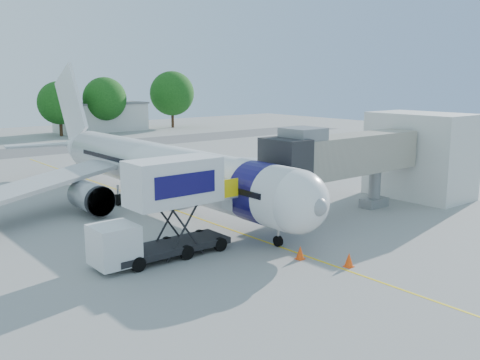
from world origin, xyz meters
TOP-DOWN VIEW (x-y plane):
  - ground at (0.00, 0.00)m, footprint 160.00×160.00m
  - guidance_line at (0.00, 0.00)m, footprint 0.15×70.00m
  - taxiway_strip at (0.00, 42.00)m, footprint 120.00×10.00m
  - aircraft at (0.00, 4.12)m, footprint 34.17×37.73m
  - jet_bridge at (7.99, -7.00)m, footprint 13.90×3.20m
  - terminal_stub at (18.50, -7.00)m, footprint 5.00×8.00m
  - catering_hiloader at (-6.26, -7.00)m, footprint 8.50×2.44m
  - ground_tug at (3.56, -16.28)m, footprint 4.12×3.13m
  - safety_cone_a at (-0.64, -11.96)m, footprint 0.48×0.48m
  - safety_cone_b at (0.49, -14.44)m, footprint 0.49×0.49m
  - outbuilding_right at (22.00, 62.00)m, footprint 16.40×7.40m
  - tree_e at (12.89, 58.30)m, footprint 7.28×7.28m
  - tree_f at (21.55, 59.22)m, footprint 7.81×7.81m
  - tree_g at (36.16, 59.76)m, footprint 8.73×8.73m

SIDE VIEW (x-z plane):
  - ground at x=0.00m, z-range 0.00..0.00m
  - taxiway_strip at x=0.00m, z-range 0.00..0.01m
  - guidance_line at x=0.00m, z-range 0.00..0.01m
  - safety_cone_a at x=-0.64m, z-range -0.02..0.75m
  - safety_cone_b at x=0.49m, z-range -0.02..0.77m
  - ground_tug at x=3.56m, z-range 0.04..1.51m
  - outbuilding_right at x=22.00m, z-range 0.01..5.31m
  - catering_hiloader at x=-6.26m, z-range 0.01..5.51m
  - aircraft at x=0.00m, z-range -2.73..8.62m
  - terminal_stub at x=18.50m, z-range 0.00..7.00m
  - jet_bridge at x=7.99m, z-range 1.04..7.64m
  - tree_e at x=12.89m, z-range 0.99..10.28m
  - tree_f at x=21.55m, z-range 1.06..11.03m
  - tree_g at x=36.16m, z-range 1.19..12.32m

